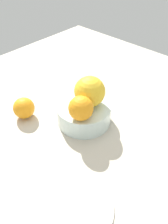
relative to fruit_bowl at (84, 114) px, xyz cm
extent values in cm
cube|color=#BCB29E|center=(0.00, 0.00, -3.70)|extent=(110.00, 110.00, 2.00)
cylinder|color=silver|center=(0.00, 0.00, -2.30)|extent=(9.71, 9.71, 0.80)
cylinder|color=silver|center=(0.00, 0.00, 0.13)|extent=(15.66, 15.66, 5.66)
sphere|color=yellow|center=(-1.70, 0.56, 7.29)|extent=(8.67, 8.67, 8.67)
sphere|color=orange|center=(4.30, 2.88, 6.26)|extent=(6.61, 6.61, 6.61)
sphere|color=orange|center=(10.58, -14.51, 0.48)|extent=(6.36, 6.36, 6.36)
cylinder|color=white|center=(21.34, 17.65, -2.30)|extent=(15.78, 15.78, 0.80)
camera|label=1|loc=(39.13, 36.29, 45.43)|focal=38.67mm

